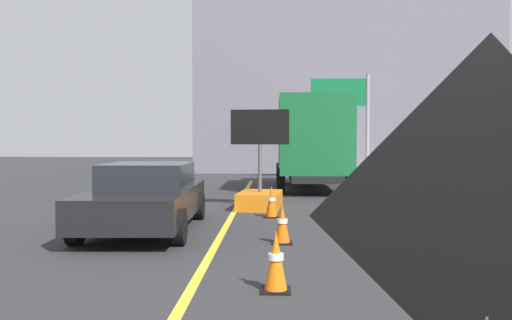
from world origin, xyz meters
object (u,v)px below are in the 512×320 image
at_px(pickup_car, 146,196).
at_px(highway_guide_sign, 351,108).
at_px(roadwork_sign, 486,224).
at_px(box_truck, 311,141).
at_px(arrow_board_trailer, 260,191).
at_px(traffic_cone_curbside, 271,202).
at_px(traffic_cone_mid_lane, 276,261).
at_px(traffic_cone_far_lane, 282,224).

bearing_deg(pickup_car, highway_guide_sign, 66.73).
xyz_separation_m(roadwork_sign, box_truck, (0.47, 18.12, 0.37)).
bearing_deg(pickup_car, arrow_board_trailer, 58.05).
xyz_separation_m(arrow_board_trailer, highway_guide_sign, (4.05, 11.05, 2.94)).
xyz_separation_m(box_truck, traffic_cone_curbside, (-1.49, -7.69, -1.46)).
distance_m(pickup_car, traffic_cone_mid_lane, 5.21).
bearing_deg(traffic_cone_far_lane, arrow_board_trailer, 96.06).
bearing_deg(box_truck, traffic_cone_far_lane, -96.69).
bearing_deg(traffic_cone_mid_lane, roadwork_sign, -76.95).
relative_size(arrow_board_trailer, traffic_cone_mid_lane, 3.55).
xyz_separation_m(box_truck, traffic_cone_mid_lane, (-1.41, -14.06, -1.47)).
height_order(pickup_car, traffic_cone_far_lane, pickup_car).
distance_m(highway_guide_sign, traffic_cone_far_lane, 16.73).
height_order(highway_guide_sign, traffic_cone_mid_lane, highway_guide_sign).
distance_m(arrow_board_trailer, traffic_cone_curbside, 1.76).
bearing_deg(traffic_cone_curbside, traffic_cone_far_lane, -86.41).
bearing_deg(traffic_cone_mid_lane, traffic_cone_curbside, 90.73).
height_order(highway_guide_sign, traffic_cone_curbside, highway_guide_sign).
bearing_deg(roadwork_sign, traffic_cone_curbside, 95.60).
relative_size(pickup_car, traffic_cone_far_lane, 6.73).
relative_size(traffic_cone_far_lane, traffic_cone_curbside, 0.93).
height_order(box_truck, traffic_cone_far_lane, box_truck).
xyz_separation_m(roadwork_sign, highway_guide_sign, (2.70, 23.20, 1.95)).
bearing_deg(arrow_board_trailer, roadwork_sign, -83.67).
bearing_deg(roadwork_sign, arrow_board_trailer, 96.33).
xyz_separation_m(roadwork_sign, traffic_cone_curbside, (-1.02, 10.43, -1.09)).
relative_size(arrow_board_trailer, pickup_car, 0.56).
relative_size(box_truck, traffic_cone_far_lane, 9.59).
xyz_separation_m(traffic_cone_far_lane, traffic_cone_curbside, (-0.21, 3.29, 0.03)).
bearing_deg(traffic_cone_far_lane, box_truck, 83.31).
height_order(roadwork_sign, arrow_board_trailer, arrow_board_trailer).
height_order(roadwork_sign, pickup_car, roadwork_sign).
bearing_deg(highway_guide_sign, pickup_car, -113.27).
height_order(pickup_car, traffic_cone_mid_lane, pickup_car).
xyz_separation_m(roadwork_sign, arrow_board_trailer, (-1.35, 12.16, -0.99)).
distance_m(roadwork_sign, traffic_cone_mid_lane, 4.31).
bearing_deg(roadwork_sign, pickup_car, 112.91).
bearing_deg(arrow_board_trailer, traffic_cone_mid_lane, -87.12).
relative_size(pickup_car, highway_guide_sign, 0.97).
bearing_deg(box_truck, traffic_cone_curbside, -101.00).
relative_size(arrow_board_trailer, highway_guide_sign, 0.54).
distance_m(roadwork_sign, traffic_cone_far_lane, 7.28).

